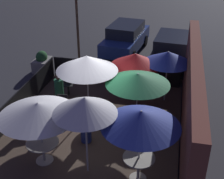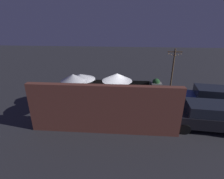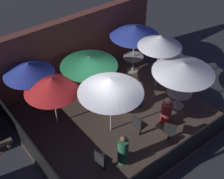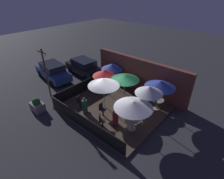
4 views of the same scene
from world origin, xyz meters
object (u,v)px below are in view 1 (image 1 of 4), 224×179
dining_table_1 (139,162)px  patio_umbrella_2 (87,63)px  patio_chair_2 (69,83)px  patron_0 (46,126)px  patio_umbrella_1 (141,118)px  patio_chair_0 (62,106)px  patio_umbrella_4 (168,57)px  patio_umbrella_6 (138,79)px  patio_umbrella_3 (136,60)px  planter_box (42,62)px  patron_1 (59,90)px  patio_chair_1 (33,115)px  light_post (77,23)px  patio_umbrella_5 (85,106)px  parked_car_0 (126,37)px  parked_car_1 (172,50)px  dining_table_0 (43,146)px  patio_umbrella_0 (38,109)px  patron_2 (86,128)px

dining_table_1 → patio_umbrella_2: bearing=-142.7°
patio_chair_2 → patron_0: (3.12, 0.31, 0.01)m
patio_umbrella_1 → patio_chair_0: (-2.43, -3.13, -1.50)m
patio_umbrella_4 → patio_umbrella_6: size_ratio=0.97×
patio_umbrella_3 → planter_box: 5.52m
patron_1 → patio_chair_1: bearing=152.6°
patio_umbrella_1 → patio_chair_0: 4.24m
patio_umbrella_3 → patio_umbrella_4: patio_umbrella_4 is taller
patio_umbrella_4 → light_post: (-2.75, -4.47, 0.24)m
patio_umbrella_4 → light_post: 5.26m
patio_umbrella_4 → dining_table_1: 4.80m
patio_umbrella_5 → parked_car_0: patio_umbrella_5 is taller
patio_umbrella_3 → patio_chair_0: patio_umbrella_3 is taller
patio_umbrella_3 → dining_table_1: 4.57m
patron_0 → patron_1: size_ratio=0.97×
patio_umbrella_6 → patron_1: (-0.97, -3.23, -1.30)m
patio_chair_1 → patio_umbrella_4: bearing=90.1°
light_post → parked_car_1: (-1.03, 4.54, -1.39)m
dining_table_0 → patio_chair_0: bearing=-173.8°
dining_table_0 → parked_car_0: bearing=175.5°
parked_car_0 → patron_0: bearing=-0.2°
dining_table_1 → patron_1: size_ratio=0.74×
patio_umbrella_0 → parked_car_0: 9.80m
patron_2 → patio_umbrella_0: bearing=-23.4°
parked_car_0 → patron_1: bearing=-6.8°
patio_chair_1 → patron_1: 1.87m
patron_0 → patron_1: 2.43m
patio_chair_2 → parked_car_0: (-5.55, 1.43, 0.23)m
patio_umbrella_0 → patron_0: bearing=-161.3°
patio_chair_2 → patio_umbrella_6: bearing=52.3°
patron_1 → planter_box: 3.52m
patio_umbrella_1 → parked_car_1: (-8.40, 0.49, -1.30)m
patio_umbrella_2 → dining_table_1: patio_umbrella_2 is taller
patio_umbrella_1 → planter_box: (-6.47, -5.66, -1.71)m
patio_umbrella_2 → planter_box: patio_umbrella_2 is taller
patio_umbrella_6 → dining_table_0: (2.46, -2.44, -1.27)m
patio_chair_1 → patron_0: (0.54, 0.69, 0.03)m
patio_umbrella_4 → patio_umbrella_6: 2.19m
dining_table_0 → patio_chair_2: (-4.16, -0.66, -0.06)m
patio_chair_2 → patio_umbrella_2: bearing=34.8°
patio_umbrella_6 → patron_2: 2.35m
patron_2 → light_post: bearing=-145.1°
patron_2 → patio_umbrella_4: bearing=159.7°
patio_umbrella_1 → dining_table_0: size_ratio=2.34×
patio_umbrella_1 → patio_chair_0: bearing=-127.9°
patio_chair_2 → patron_1: (0.72, -0.13, 0.04)m
dining_table_0 → patio_umbrella_4: bearing=143.5°
patio_umbrella_1 → planter_box: patio_umbrella_1 is taller
patio_umbrella_3 → planter_box: size_ratio=1.97×
patio_umbrella_5 → parked_car_0: 9.99m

